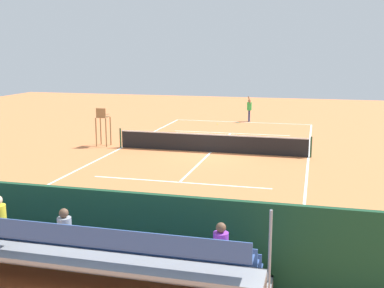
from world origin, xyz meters
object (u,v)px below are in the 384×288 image
Objects in this scene: bleacher_stand at (56,252)px; tennis_net at (211,143)px; tennis_ball_near at (217,124)px; equipment_bag at (116,251)px; tennis_player at (249,108)px; courtside_bench at (188,243)px; tennis_racket at (238,123)px; umpire_chair at (103,123)px.

tennis_net is at bearing -90.47° from bleacher_stand.
tennis_ball_near is (1.44, -24.79, -0.93)m from bleacher_stand.
bleacher_stand reaches higher than equipment_bag.
bleacher_stand reaches higher than tennis_player.
courtside_bench is (-2.29, 13.27, 0.06)m from tennis_net.
equipment_bag is at bearing 91.58° from tennis_racket.
bleacher_stand is at bearing 41.38° from courtside_bench.
umpire_chair reaches higher than tennis_net.
tennis_net is 5.35× the size of tennis_player.
courtside_bench is 24.04m from tennis_racket.
tennis_net is 9.53m from tennis_ball_near.
tennis_net is 11.44× the size of equipment_bag.
bleacher_stand is at bearing 88.80° from tennis_player.
bleacher_stand is at bearing 90.33° from tennis_racket.
courtside_bench is 22.99m from tennis_ball_near.
tennis_racket is (0.15, -26.03, -0.95)m from bleacher_stand.
tennis_net reaches higher than tennis_racket.
courtside_bench is 3.07× the size of tennis_racket.
tennis_racket is 1.79m from tennis_ball_near.
tennis_ball_near reaches higher than tennis_racket.
tennis_net is at bearing -80.21° from courtside_bench.
tennis_net is 6.25m from umpire_chair.
bleacher_stand reaches higher than tennis_net.
tennis_player is at bearing -92.19° from tennis_net.
tennis_player is 3.29× the size of tennis_racket.
bleacher_stand reaches higher than courtside_bench.
tennis_net is 5.72× the size of courtside_bench.
umpire_chair is 1.11× the size of tennis_player.
tennis_net is 10.64m from tennis_racket.
equipment_bag is 13.64× the size of tennis_ball_near.
courtside_bench is 27.27× the size of tennis_ball_near.
umpire_chair is 15.10m from equipment_bag.
bleacher_stand is at bearing 93.33° from tennis_ball_near.
equipment_bag is 24.04m from tennis_racket.
umpire_chair reaches higher than tennis_ball_near.
tennis_net is 1.14× the size of bleacher_stand.
tennis_player reaches higher than tennis_net.
tennis_player reaches higher than tennis_racket.
bleacher_stand is 5.03× the size of courtside_bench.
umpire_chair is 12.12m from tennis_racket.
courtside_bench is at bearing 99.79° from tennis_net.
bleacher_stand is 24.85m from tennis_ball_near.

